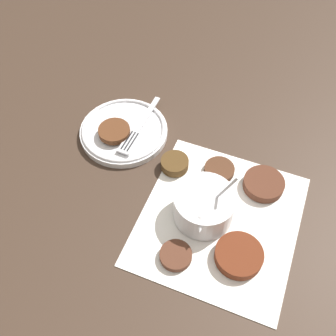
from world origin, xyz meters
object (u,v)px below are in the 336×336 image
sauce_bowl (204,207)px  fritter_on_plate (114,131)px  fork (137,130)px  serving_plate (124,131)px

sauce_bowl → fritter_on_plate: size_ratio=1.81×
sauce_bowl → fork: size_ratio=0.69×
sauce_bowl → serving_plate: 0.27m
sauce_bowl → serving_plate: bearing=-130.5°
fritter_on_plate → fork: (-0.02, 0.05, -0.00)m
serving_plate → fork: 0.03m
fork → sauce_bowl: bearing=45.1°
serving_plate → fork: (0.00, 0.03, 0.01)m
fork → fritter_on_plate: bearing=-70.9°
sauce_bowl → fork: sauce_bowl is taller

